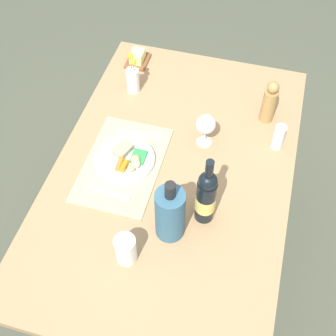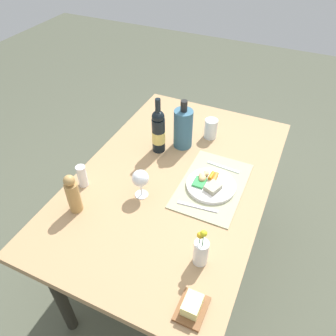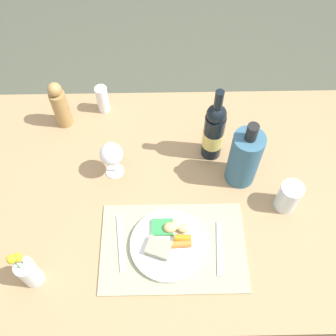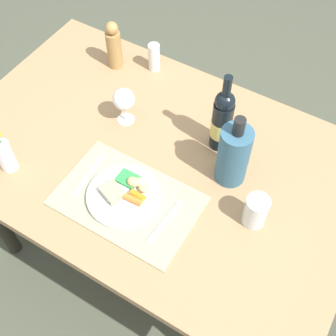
# 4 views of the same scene
# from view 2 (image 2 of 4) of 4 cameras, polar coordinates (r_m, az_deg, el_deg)

# --- Properties ---
(ground_plane) EXTENTS (8.00, 8.00, 0.00)m
(ground_plane) POSITION_cam_2_polar(r_m,az_deg,el_deg) (2.27, 0.72, -15.98)
(ground_plane) COLOR #4B4F3F
(dining_table) EXTENTS (1.45, 0.93, 0.77)m
(dining_table) POSITION_cam_2_polar(r_m,az_deg,el_deg) (1.73, 0.91, -3.73)
(dining_table) COLOR #A58057
(dining_table) RESTS_ON ground_plane
(placemat) EXTENTS (0.46, 0.30, 0.01)m
(placemat) POSITION_cam_2_polar(r_m,az_deg,el_deg) (1.63, 7.72, -2.98)
(placemat) COLOR #A1A27D
(placemat) RESTS_ON dining_table
(dinner_plate) EXTENTS (0.24, 0.24, 0.05)m
(dinner_plate) POSITION_cam_2_polar(r_m,az_deg,el_deg) (1.61, 7.35, -2.82)
(dinner_plate) COLOR silver
(dinner_plate) RESTS_ON placemat
(fork) EXTENTS (0.04, 0.19, 0.00)m
(fork) POSITION_cam_2_polar(r_m,az_deg,el_deg) (1.52, 5.13, -6.73)
(fork) COLOR silver
(fork) RESTS_ON placemat
(knife) EXTENTS (0.03, 0.18, 0.00)m
(knife) POSITION_cam_2_polar(r_m,az_deg,el_deg) (1.73, 9.56, 0.16)
(knife) COLOR silver
(knife) RESTS_ON placemat
(flower_vase) EXTENTS (0.06, 0.06, 0.20)m
(flower_vase) POSITION_cam_2_polar(r_m,az_deg,el_deg) (1.30, 5.74, -14.15)
(flower_vase) COLOR silver
(flower_vase) RESTS_ON dining_table
(butter_dish) EXTENTS (0.13, 0.10, 0.06)m
(butter_dish) POSITION_cam_2_polar(r_m,az_deg,el_deg) (1.24, 4.20, -22.85)
(butter_dish) COLOR brown
(butter_dish) RESTS_ON dining_table
(wine_glass) EXTENTS (0.08, 0.08, 0.15)m
(wine_glass) POSITION_cam_2_polar(r_m,az_deg,el_deg) (1.51, -4.82, -1.88)
(wine_glass) COLOR white
(wine_glass) RESTS_ON dining_table
(pepper_mill) EXTENTS (0.06, 0.06, 0.21)m
(pepper_mill) POSITION_cam_2_polar(r_m,az_deg,el_deg) (1.50, -16.21, -4.39)
(pepper_mill) COLOR #A98248
(pepper_mill) RESTS_ON dining_table
(water_tumbler) EXTENTS (0.07, 0.07, 0.12)m
(water_tumbler) POSITION_cam_2_polar(r_m,az_deg,el_deg) (1.91, 7.43, 6.63)
(water_tumbler) COLOR silver
(water_tumbler) RESTS_ON dining_table
(cooler_bottle) EXTENTS (0.10, 0.10, 0.28)m
(cooler_bottle) POSITION_cam_2_polar(r_m,az_deg,el_deg) (1.80, 2.65, 6.95)
(cooler_bottle) COLOR #346079
(cooler_bottle) RESTS_ON dining_table
(wine_bottle) EXTENTS (0.07, 0.07, 0.32)m
(wine_bottle) POSITION_cam_2_polar(r_m,az_deg,el_deg) (1.76, -1.67, 6.42)
(wine_bottle) COLOR black
(wine_bottle) RESTS_ON dining_table
(salt_shaker) EXTENTS (0.05, 0.05, 0.12)m
(salt_shaker) POSITION_cam_2_polar(r_m,az_deg,el_deg) (1.64, -14.69, -1.35)
(salt_shaker) COLOR white
(salt_shaker) RESTS_ON dining_table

